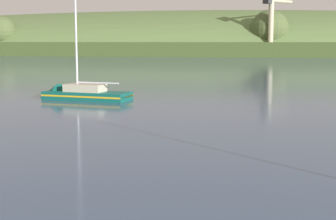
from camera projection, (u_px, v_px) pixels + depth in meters
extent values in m
cube|color=#3C4E24|center=(312.00, 48.00, 194.07)|extent=(595.10, 131.34, 4.91)
ellipsoid|color=#56703D|center=(197.00, 53.00, 226.66)|extent=(479.61, 139.95, 37.74)
sphere|color=#4C5B33|center=(0.00, 31.00, 199.17)|extent=(12.45, 12.45, 12.45)
sphere|color=#4C5B33|center=(269.00, 29.00, 183.50)|extent=(13.92, 13.92, 13.92)
cube|color=#4C4C51|center=(270.00, 53.00, 177.80)|extent=(5.86, 5.86, 2.00)
cylinder|color=#BCB293|center=(271.00, 24.00, 176.36)|extent=(1.89, 1.89, 18.94)
cylinder|color=#BCB293|center=(281.00, 1.00, 178.11)|extent=(8.26, 9.97, 1.04)
cube|color=#333338|center=(267.00, 0.00, 173.98)|extent=(3.26, 3.15, 2.27)
cube|color=#0F564C|center=(87.00, 99.00, 46.16)|extent=(8.28, 3.50, 1.42)
cone|color=#0F564C|center=(50.00, 98.00, 47.49)|extent=(2.25, 2.85, 2.68)
cube|color=gold|center=(87.00, 95.00, 46.11)|extent=(8.28, 3.52, 0.15)
cube|color=#BCB299|center=(85.00, 88.00, 46.08)|extent=(3.78, 2.21, 0.69)
cylinder|color=silver|center=(76.00, 20.00, 45.50)|extent=(0.20, 0.20, 13.10)
cylinder|color=silver|center=(98.00, 83.00, 45.58)|extent=(4.23, 0.53, 0.16)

